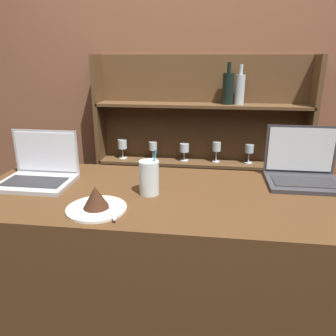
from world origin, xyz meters
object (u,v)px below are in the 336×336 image
Objects in this scene: laptop_far at (302,171)px; cake_plate at (96,202)px; water_glass at (149,178)px; laptop_near at (39,172)px.

laptop_far is 0.92m from cake_plate.
laptop_far is at bearing 25.86° from cake_plate.
water_glass reaches higher than cake_plate.
laptop_near is 0.98× the size of laptop_far.
cake_plate is (0.35, -0.25, -0.01)m from laptop_near.
laptop_near is 1.39× the size of cake_plate.
water_glass is at bearing -161.17° from laptop_far.
water_glass is at bearing -7.86° from laptop_near.
water_glass is (0.17, 0.18, 0.04)m from cake_plate.
cake_plate is 0.25m from water_glass.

